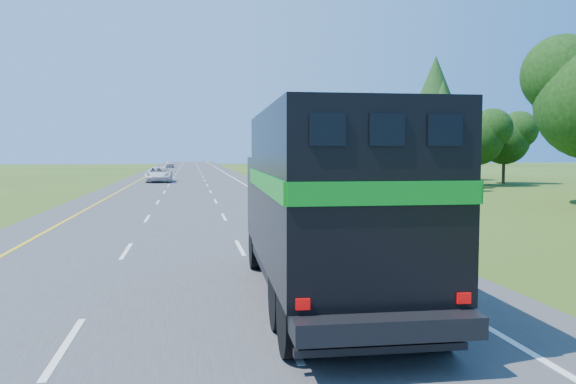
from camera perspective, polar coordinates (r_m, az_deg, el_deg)
road at (r=57.57m, az=-10.12°, el=0.82°), size 15.00×260.00×0.04m
lane_markings at (r=57.57m, az=-10.12°, el=0.84°), size 11.15×260.00×0.01m
tree_wall_right at (r=45.57m, az=24.77°, el=7.20°), size 16.00×100.00×12.00m
horse_truck at (r=11.81m, az=3.99°, el=-1.00°), size 3.12×9.10×3.99m
white_suv at (r=61.41m, az=-12.97°, el=1.75°), size 2.72×5.83×1.62m
far_car at (r=118.53m, az=-11.97°, el=2.81°), size 2.06×4.59×1.53m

